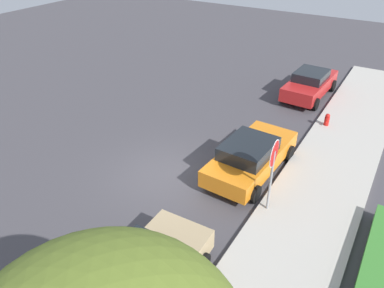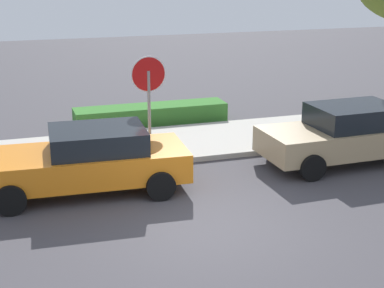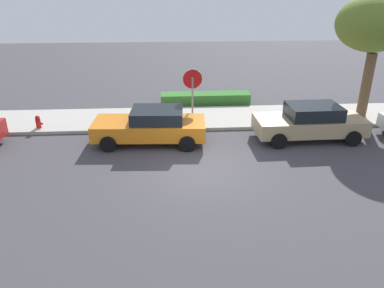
{
  "view_description": "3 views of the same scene",
  "coord_description": "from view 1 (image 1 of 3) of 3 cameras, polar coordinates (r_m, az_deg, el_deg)",
  "views": [
    {
      "loc": [
        9.36,
        6.83,
        8.4
      ],
      "look_at": [
        -0.57,
        0.8,
        1.32
      ],
      "focal_mm": 35.0,
      "sensor_mm": 36.0,
      "label": 1
    },
    {
      "loc": [
        -3.36,
        -9.77,
        4.94
      ],
      "look_at": [
        0.23,
        1.38,
        1.27
      ],
      "focal_mm": 55.0,
      "sensor_mm": 36.0,
      "label": 2
    },
    {
      "loc": [
        -1.04,
        -11.78,
        6.22
      ],
      "look_at": [
        -0.26,
        0.64,
        0.74
      ],
      "focal_mm": 35.0,
      "sensor_mm": 36.0,
      "label": 3
    }
  ],
  "objects": [
    {
      "name": "ground_plane",
      "position": [
        14.31,
        -3.95,
        -4.67
      ],
      "size": [
        60.0,
        60.0,
        0.0
      ],
      "primitive_type": "plane",
      "color": "#423F44"
    },
    {
      "name": "sidewalk_curb",
      "position": [
        12.63,
        16.56,
        -11.56
      ],
      "size": [
        32.0,
        3.08,
        0.14
      ],
      "primitive_type": "cube",
      "color": "#B2ADA3",
      "rests_on": "ground_plane"
    },
    {
      "name": "stop_sign",
      "position": [
        11.75,
        12.23,
        -2.99
      ],
      "size": [
        0.89,
        0.08,
        2.74
      ],
      "color": "gray",
      "rests_on": "ground_plane"
    },
    {
      "name": "parked_car_orange",
      "position": [
        14.19,
        8.95,
        -1.78
      ],
      "size": [
        4.64,
        2.26,
        1.44
      ],
      "color": "orange",
      "rests_on": "ground_plane"
    },
    {
      "name": "parked_car_tan",
      "position": [
        9.85,
        -7.92,
        -20.0
      ],
      "size": [
        4.57,
        2.07,
        1.48
      ],
      "color": "tan",
      "rests_on": "ground_plane"
    },
    {
      "name": "parked_car_red",
      "position": [
        21.26,
        17.53,
        8.77
      ],
      "size": [
        4.37,
        2.12,
        1.45
      ],
      "color": "red",
      "rests_on": "ground_plane"
    },
    {
      "name": "fire_hydrant",
      "position": [
        18.32,
        19.84,
        3.35
      ],
      "size": [
        0.3,
        0.22,
        0.72
      ],
      "color": "red",
      "rests_on": "ground_plane"
    },
    {
      "name": "front_yard_hedge",
      "position": [
        11.74,
        26.82,
        -16.65
      ],
      "size": [
        4.78,
        0.98,
        0.61
      ],
      "color": "#387A2D",
      "rests_on": "ground_plane"
    }
  ]
}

